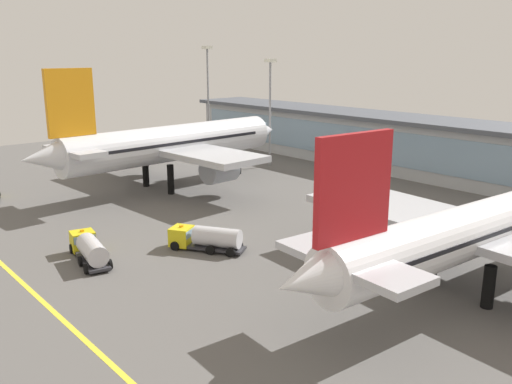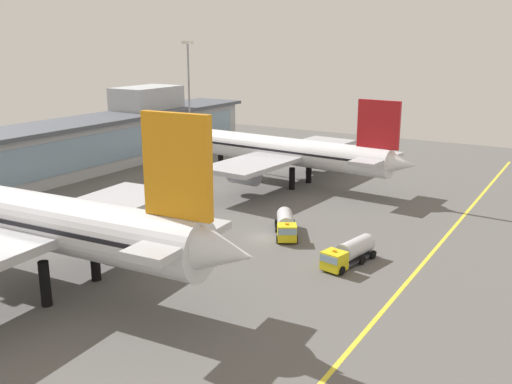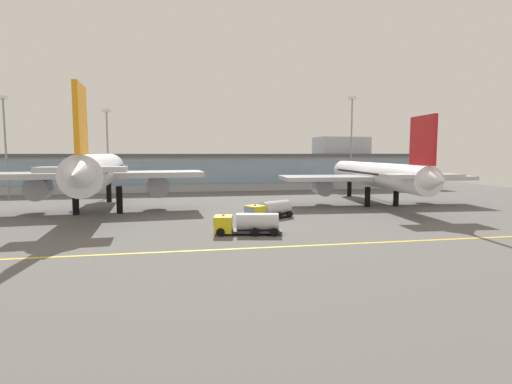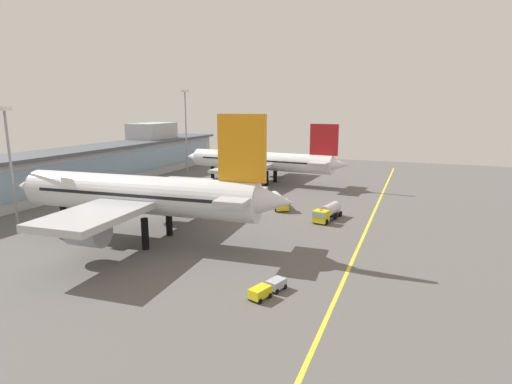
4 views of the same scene
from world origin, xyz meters
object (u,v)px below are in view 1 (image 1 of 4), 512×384
at_px(airliner_near_left, 171,144).
at_px(apron_light_mast_centre, 270,96).
at_px(airliner_near_right, 481,228).
at_px(apron_light_mast_east, 208,83).
at_px(baggage_tug_near, 89,247).
at_px(fuel_tanker_truck, 204,238).

distance_m(airliner_near_left, apron_light_mast_centre, 26.06).
height_order(airliner_near_right, apron_light_mast_centre, apron_light_mast_centre).
distance_m(airliner_near_right, apron_light_mast_east, 85.84).
bearing_deg(apron_light_mast_east, baggage_tug_near, -46.91).
xyz_separation_m(airliner_near_right, apron_light_mast_centre, (-57.82, 25.10, 8.08)).
height_order(fuel_tanker_truck, apron_light_mast_east, apron_light_mast_east).
bearing_deg(apron_light_mast_centre, airliner_near_right, -23.47).
distance_m(airliner_near_left, airliner_near_right, 55.34).
relative_size(airliner_near_right, fuel_tanker_truck, 5.59).
height_order(apron_light_mast_centre, apron_light_mast_east, apron_light_mast_east).
height_order(airliner_near_right, baggage_tug_near, airliner_near_right).
bearing_deg(airliner_near_left, apron_light_mast_east, 40.44).
xyz_separation_m(baggage_tug_near, apron_light_mast_east, (-48.91, 52.28, 14.25)).
distance_m(airliner_near_right, apron_light_mast_centre, 63.55).
bearing_deg(apron_light_mast_east, fuel_tanker_truck, -36.58).
bearing_deg(airliner_near_left, apron_light_mast_centre, 2.08).
bearing_deg(fuel_tanker_truck, apron_light_mast_centre, -82.15).
relative_size(fuel_tanker_truck, apron_light_mast_east, 0.37).
height_order(baggage_tug_near, apron_light_mast_east, apron_light_mast_east).
height_order(airliner_near_left, apron_light_mast_centre, apron_light_mast_centre).
relative_size(airliner_near_right, baggage_tug_near, 5.39).
xyz_separation_m(airliner_near_right, apron_light_mast_east, (-81.04, 26.65, 9.56)).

